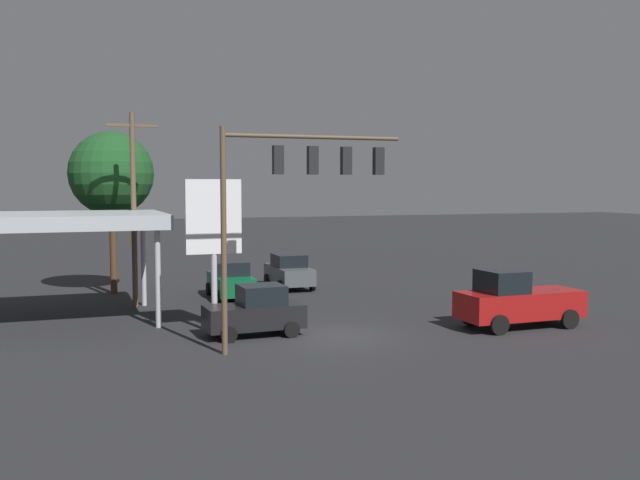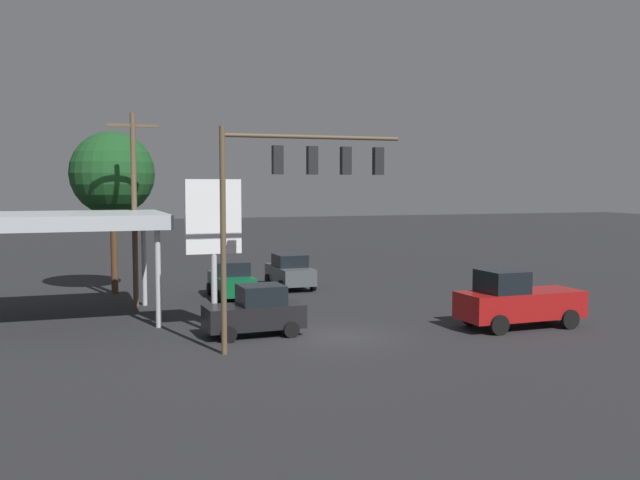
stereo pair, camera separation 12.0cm
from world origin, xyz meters
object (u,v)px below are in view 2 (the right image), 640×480
(traffic_signal_assembly, at_px, (294,183))
(pickup_parked, at_px, (517,301))
(price_sign, at_px, (213,224))
(sedan_waiting, at_px, (231,280))
(utility_pole, at_px, (134,205))
(street_tree, at_px, (112,174))
(hatchback_crossing, at_px, (256,311))
(sedan_far, at_px, (290,271))

(traffic_signal_assembly, distance_m, pickup_parked, 10.88)
(price_sign, height_order, sedan_waiting, price_sign)
(sedan_waiting, bearing_deg, price_sign, -14.75)
(price_sign, height_order, pickup_parked, price_sign)
(utility_pole, relative_size, street_tree, 1.06)
(utility_pole, height_order, street_tree, utility_pole)
(traffic_signal_assembly, distance_m, price_sign, 4.50)
(traffic_signal_assembly, xyz_separation_m, pickup_parked, (-9.74, -0.57, -4.81))
(hatchback_crossing, relative_size, pickup_parked, 0.74)
(traffic_signal_assembly, height_order, sedan_far, traffic_signal_assembly)
(traffic_signal_assembly, bearing_deg, price_sign, -58.90)
(price_sign, relative_size, sedan_far, 1.38)
(sedan_far, xyz_separation_m, pickup_parked, (-5.47, 13.94, 0.16))
(hatchback_crossing, bearing_deg, sedan_waiting, -98.54)
(traffic_signal_assembly, bearing_deg, utility_pole, -67.74)
(hatchback_crossing, bearing_deg, sedan_far, -114.89)
(traffic_signal_assembly, bearing_deg, street_tree, -71.40)
(sedan_waiting, bearing_deg, hatchback_crossing, -4.62)
(price_sign, xyz_separation_m, sedan_far, (-6.44, -10.90, -3.38))
(price_sign, xyz_separation_m, pickup_parked, (-11.92, 3.03, -3.22))
(utility_pole, bearing_deg, hatchback_crossing, 114.16)
(sedan_far, bearing_deg, street_tree, -96.32)
(utility_pole, height_order, price_sign, utility_pole)
(hatchback_crossing, relative_size, street_tree, 0.44)
(hatchback_crossing, height_order, street_tree, street_tree)
(traffic_signal_assembly, relative_size, pickup_parked, 1.50)
(sedan_waiting, height_order, sedan_far, same)
(sedan_waiting, distance_m, street_tree, 8.66)
(utility_pole, bearing_deg, price_sign, 107.55)
(pickup_parked, height_order, street_tree, street_tree)
(hatchback_crossing, height_order, sedan_waiting, hatchback_crossing)
(pickup_parked, xyz_separation_m, street_tree, (15.01, -15.07, 5.33))
(price_sign, bearing_deg, street_tree, -75.61)
(utility_pole, xyz_separation_m, sedan_waiting, (-4.87, -0.85, -3.96))
(sedan_waiting, relative_size, sedan_far, 1.01)
(price_sign, xyz_separation_m, sedan_waiting, (-2.50, -8.34, -3.38))
(sedan_far, height_order, pickup_parked, pickup_parked)
(utility_pole, bearing_deg, pickup_parked, 143.62)
(traffic_signal_assembly, distance_m, street_tree, 16.51)
(hatchback_crossing, bearing_deg, utility_pole, -67.85)
(utility_pole, relative_size, sedan_far, 2.10)
(utility_pole, height_order, pickup_parked, utility_pole)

